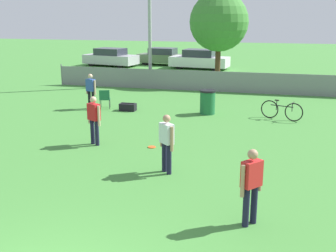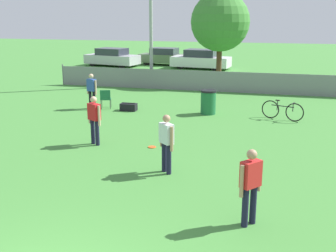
{
  "view_description": "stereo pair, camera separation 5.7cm",
  "coord_description": "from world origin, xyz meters",
  "px_view_note": "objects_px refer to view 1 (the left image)",
  "views": [
    {
      "loc": [
        3.24,
        -4.44,
        4.04
      ],
      "look_at": [
        0.38,
        6.47,
        1.05
      ],
      "focal_mm": 45.0,
      "sensor_mm": 36.0,
      "label": 1
    },
    {
      "loc": [
        3.3,
        -4.43,
        4.04
      ],
      "look_at": [
        0.38,
        6.47,
        1.05
      ],
      "focal_mm": 45.0,
      "sensor_mm": 36.0,
      "label": 2
    }
  ],
  "objects_px": {
    "tree_near_pole": "(219,22)",
    "frisbee_disc": "(152,147)",
    "spectator_in_blue": "(91,89)",
    "trash_bin": "(208,102)",
    "player_receiver_white": "(167,140)",
    "folding_chair_sideline": "(105,98)",
    "player_thrower_red": "(251,182)",
    "parked_car_silver": "(111,57)",
    "parked_car_olive": "(163,57)",
    "bicycle_sideline": "(282,110)",
    "gear_bag_sideline": "(128,107)",
    "player_defender_red": "(94,117)",
    "parked_car_white": "(199,60)"
  },
  "relations": [
    {
      "from": "tree_near_pole",
      "to": "frisbee_disc",
      "type": "distance_m",
      "value": 13.79
    },
    {
      "from": "spectator_in_blue",
      "to": "frisbee_disc",
      "type": "distance_m",
      "value": 6.39
    },
    {
      "from": "tree_near_pole",
      "to": "frisbee_disc",
      "type": "relative_size",
      "value": 21.45
    },
    {
      "from": "spectator_in_blue",
      "to": "trash_bin",
      "type": "bearing_deg",
      "value": -159.26
    },
    {
      "from": "player_receiver_white",
      "to": "trash_bin",
      "type": "height_order",
      "value": "player_receiver_white"
    },
    {
      "from": "player_receiver_white",
      "to": "folding_chair_sideline",
      "type": "bearing_deg",
      "value": 166.39
    },
    {
      "from": "tree_near_pole",
      "to": "player_thrower_red",
      "type": "relative_size",
      "value": 3.41
    },
    {
      "from": "tree_near_pole",
      "to": "parked_car_silver",
      "type": "relative_size",
      "value": 1.17
    },
    {
      "from": "tree_near_pole",
      "to": "folding_chair_sideline",
      "type": "distance_m",
      "value": 9.75
    },
    {
      "from": "folding_chair_sideline",
      "to": "parked_car_olive",
      "type": "relative_size",
      "value": 0.2
    },
    {
      "from": "folding_chair_sideline",
      "to": "bicycle_sideline",
      "type": "bearing_deg",
      "value": 161.17
    },
    {
      "from": "gear_bag_sideline",
      "to": "player_thrower_red",
      "type": "bearing_deg",
      "value": -57.18
    },
    {
      "from": "bicycle_sideline",
      "to": "trash_bin",
      "type": "bearing_deg",
      "value": -165.77
    },
    {
      "from": "frisbee_disc",
      "to": "trash_bin",
      "type": "bearing_deg",
      "value": 79.64
    },
    {
      "from": "tree_near_pole",
      "to": "player_defender_red",
      "type": "xyz_separation_m",
      "value": [
        -1.98,
        -13.48,
        -2.71
      ]
    },
    {
      "from": "frisbee_disc",
      "to": "bicycle_sideline",
      "type": "relative_size",
      "value": 0.15
    },
    {
      "from": "bicycle_sideline",
      "to": "trash_bin",
      "type": "distance_m",
      "value": 3.02
    },
    {
      "from": "folding_chair_sideline",
      "to": "spectator_in_blue",
      "type": "bearing_deg",
      "value": -2.88
    },
    {
      "from": "folding_chair_sideline",
      "to": "trash_bin",
      "type": "relative_size",
      "value": 0.84
    },
    {
      "from": "player_thrower_red",
      "to": "parked_car_white",
      "type": "xyz_separation_m",
      "value": [
        -5.54,
        24.26,
        -0.2
      ]
    },
    {
      "from": "player_receiver_white",
      "to": "player_defender_red",
      "type": "distance_m",
      "value": 3.38
    },
    {
      "from": "spectator_in_blue",
      "to": "gear_bag_sideline",
      "type": "xyz_separation_m",
      "value": [
        1.69,
        0.03,
        -0.73
      ]
    },
    {
      "from": "parked_car_olive",
      "to": "player_receiver_white",
      "type": "bearing_deg",
      "value": -69.05
    },
    {
      "from": "player_thrower_red",
      "to": "bicycle_sideline",
      "type": "bearing_deg",
      "value": 34.3
    },
    {
      "from": "spectator_in_blue",
      "to": "player_thrower_red",
      "type": "bearing_deg",
      "value": 147.25
    },
    {
      "from": "player_receiver_white",
      "to": "trash_bin",
      "type": "distance_m",
      "value": 7.03
    },
    {
      "from": "parked_car_olive",
      "to": "bicycle_sideline",
      "type": "bearing_deg",
      "value": -55.29
    },
    {
      "from": "player_thrower_red",
      "to": "frisbee_disc",
      "type": "distance_m",
      "value": 5.52
    },
    {
      "from": "spectator_in_blue",
      "to": "gear_bag_sideline",
      "type": "relative_size",
      "value": 2.22
    },
    {
      "from": "frisbee_disc",
      "to": "folding_chair_sideline",
      "type": "height_order",
      "value": "folding_chair_sideline"
    },
    {
      "from": "parked_car_silver",
      "to": "spectator_in_blue",
      "type": "bearing_deg",
      "value": -59.96
    },
    {
      "from": "folding_chair_sideline",
      "to": "bicycle_sideline",
      "type": "height_order",
      "value": "folding_chair_sideline"
    },
    {
      "from": "trash_bin",
      "to": "gear_bag_sideline",
      "type": "bearing_deg",
      "value": -175.56
    },
    {
      "from": "frisbee_disc",
      "to": "gear_bag_sideline",
      "type": "height_order",
      "value": "gear_bag_sideline"
    },
    {
      "from": "player_thrower_red",
      "to": "frisbee_disc",
      "type": "bearing_deg",
      "value": 75.7
    },
    {
      "from": "player_defender_red",
      "to": "parked_car_white",
      "type": "xyz_separation_m",
      "value": [
        -0.36,
        20.12,
        -0.2
      ]
    },
    {
      "from": "player_defender_red",
      "to": "bicycle_sideline",
      "type": "height_order",
      "value": "player_defender_red"
    },
    {
      "from": "player_receiver_white",
      "to": "frisbee_disc",
      "type": "relative_size",
      "value": 6.29
    },
    {
      "from": "trash_bin",
      "to": "parked_car_white",
      "type": "distance_m",
      "value": 15.25
    },
    {
      "from": "bicycle_sideline",
      "to": "parked_car_silver",
      "type": "height_order",
      "value": "parked_car_silver"
    },
    {
      "from": "player_thrower_red",
      "to": "parked_car_silver",
      "type": "bearing_deg",
      "value": 65.95
    },
    {
      "from": "player_receiver_white",
      "to": "trash_bin",
      "type": "relative_size",
      "value": 1.56
    },
    {
      "from": "trash_bin",
      "to": "parked_car_olive",
      "type": "distance_m",
      "value": 17.92
    },
    {
      "from": "trash_bin",
      "to": "parked_car_silver",
      "type": "bearing_deg",
      "value": 124.98
    },
    {
      "from": "folding_chair_sideline",
      "to": "parked_car_silver",
      "type": "xyz_separation_m",
      "value": [
        -5.84,
        15.01,
        0.2
      ]
    },
    {
      "from": "player_thrower_red",
      "to": "parked_car_silver",
      "type": "height_order",
      "value": "player_thrower_red"
    },
    {
      "from": "trash_bin",
      "to": "gear_bag_sideline",
      "type": "height_order",
      "value": "trash_bin"
    },
    {
      "from": "parked_car_olive",
      "to": "folding_chair_sideline",
      "type": "bearing_deg",
      "value": -77.99
    },
    {
      "from": "parked_car_white",
      "to": "gear_bag_sideline",
      "type": "bearing_deg",
      "value": -85.31
    },
    {
      "from": "tree_near_pole",
      "to": "player_receiver_white",
      "type": "xyz_separation_m",
      "value": [
        0.88,
        -15.3,
        -2.71
      ]
    }
  ]
}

